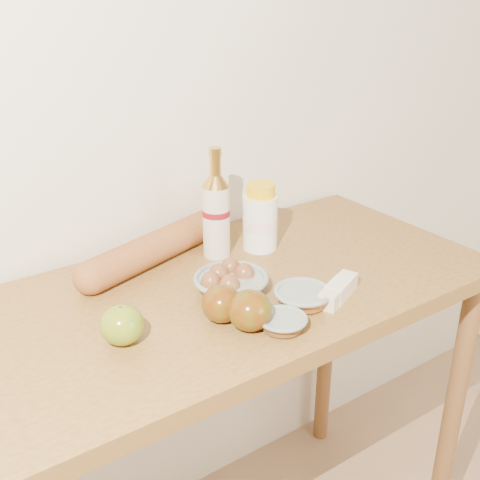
# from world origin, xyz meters

# --- Properties ---
(back_wall) EXTENTS (3.50, 0.02, 2.60)m
(back_wall) POSITION_xyz_m (0.00, 1.51, 1.30)
(back_wall) COLOR silver
(back_wall) RESTS_ON ground
(table) EXTENTS (1.20, 0.60, 0.90)m
(table) POSITION_xyz_m (0.00, 1.18, 0.78)
(table) COLOR #A07233
(table) RESTS_ON ground
(bourbon_bottle) EXTENTS (0.07, 0.07, 0.27)m
(bourbon_bottle) POSITION_xyz_m (0.06, 1.33, 1.01)
(bourbon_bottle) COLOR beige
(bourbon_bottle) RESTS_ON table
(cream_bottle) EXTENTS (0.10, 0.10, 0.17)m
(cream_bottle) POSITION_xyz_m (0.17, 1.30, 0.98)
(cream_bottle) COLOR white
(cream_bottle) RESTS_ON table
(egg_bowl) EXTENTS (0.22, 0.22, 0.06)m
(egg_bowl) POSITION_xyz_m (-0.02, 1.16, 0.92)
(egg_bowl) COLOR gray
(egg_bowl) RESTS_ON table
(baguette) EXTENTS (0.46, 0.21, 0.08)m
(baguette) POSITION_xyz_m (-0.09, 1.38, 0.94)
(baguette) COLOR #B16B36
(baguette) RESTS_ON table
(apple_yellowgreen) EXTENTS (0.09, 0.09, 0.08)m
(apple_yellowgreen) POSITION_xyz_m (-0.30, 1.11, 0.94)
(apple_yellowgreen) COLOR olive
(apple_yellowgreen) RESTS_ON table
(apple_redgreen_front) EXTENTS (0.08, 0.08, 0.08)m
(apple_redgreen_front) POSITION_xyz_m (-0.10, 1.07, 0.94)
(apple_redgreen_front) COLOR maroon
(apple_redgreen_front) RESTS_ON table
(apple_redgreen_right) EXTENTS (0.09, 0.09, 0.08)m
(apple_redgreen_right) POSITION_xyz_m (-0.07, 1.01, 0.94)
(apple_redgreen_right) COLOR maroon
(apple_redgreen_right) RESTS_ON table
(sugar_bowl) EXTENTS (0.12, 0.12, 0.03)m
(sugar_bowl) POSITION_xyz_m (-0.02, 0.97, 0.92)
(sugar_bowl) COLOR gray
(sugar_bowl) RESTS_ON table
(syrup_bowl) EXTENTS (0.16, 0.16, 0.04)m
(syrup_bowl) POSITION_xyz_m (0.07, 1.02, 0.92)
(syrup_bowl) COLOR gray
(syrup_bowl) RESTS_ON table
(butter_stick) EXTENTS (0.14, 0.09, 0.04)m
(butter_stick) POSITION_xyz_m (0.15, 1.00, 0.92)
(butter_stick) COLOR beige
(butter_stick) RESTS_ON table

